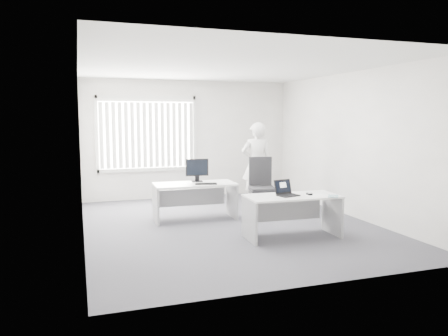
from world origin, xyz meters
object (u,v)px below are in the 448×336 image
object	(u,v)px
person	(257,164)
monitor	(197,170)
laptop	(288,188)
office_chair	(262,196)
desk_near	(292,207)
desk_far	(195,193)

from	to	relation	value
person	monitor	distance (m)	1.71
laptop	monitor	bearing A→B (deg)	104.22
office_chair	person	xyz separation A→B (m)	(0.21, 0.76, 0.56)
desk_near	monitor	distance (m)	2.21
laptop	office_chair	bearing A→B (deg)	66.09
desk_far	monitor	xyz separation A→B (m)	(0.10, 0.19, 0.41)
desk_near	desk_far	xyz separation A→B (m)	(-1.17, 1.69, 0.01)
desk_near	desk_far	size ratio (longest dim) A/B	0.99
desk_near	monitor	xyz separation A→B (m)	(-1.08, 1.89, 0.42)
office_chair	desk_far	bearing A→B (deg)	-162.04
desk_near	monitor	world-z (taller)	monitor
desk_far	office_chair	bearing A→B (deg)	7.52
desk_near	laptop	world-z (taller)	laptop
office_chair	laptop	bearing A→B (deg)	-88.97
office_chair	monitor	xyz separation A→B (m)	(-1.34, 0.04, 0.57)
laptop	monitor	distance (m)	2.15
desk_far	office_chair	distance (m)	1.46
desk_near	person	xyz separation A→B (m)	(0.47, 2.61, 0.42)
desk_near	laptop	bearing A→B (deg)	-163.77
office_chair	monitor	bearing A→B (deg)	-169.85
person	monitor	bearing A→B (deg)	39.90
office_chair	laptop	world-z (taller)	office_chair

